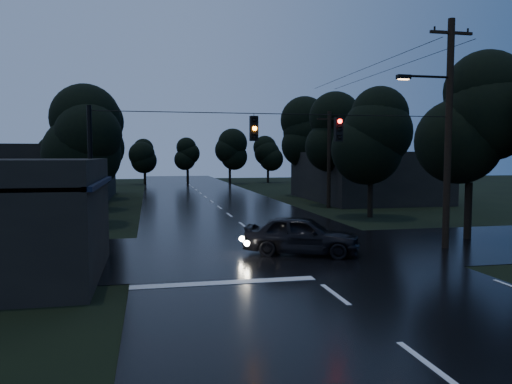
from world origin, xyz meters
name	(u,v)px	position (x,y,z in m)	size (l,w,h in m)	color
ground	(426,364)	(0.00, 0.00, 0.00)	(160.00, 160.00, 0.00)	black
main_road	(219,208)	(0.00, 30.00, 0.00)	(12.00, 120.00, 0.02)	black
cross_street	(276,251)	(0.00, 12.00, 0.00)	(60.00, 9.00, 0.02)	black
building_far_right	(365,176)	(14.00, 34.00, 2.20)	(10.00, 14.00, 4.40)	black
building_far_left	(53,173)	(-14.00, 40.00, 2.50)	(10.00, 16.00, 5.00)	black
utility_pole_main	(447,129)	(7.41, 11.00, 5.26)	(3.50, 0.30, 10.00)	black
utility_pole_far	(329,158)	(8.30, 28.00, 3.88)	(2.00, 0.30, 7.50)	black
anchor_pole_left	(91,185)	(-7.50, 11.00, 3.00)	(0.18, 0.18, 6.00)	black
span_signals	(296,128)	(0.56, 10.99, 5.24)	(15.00, 0.37, 1.12)	black
tree_corner_near	(471,117)	(10.00, 13.00, 5.99)	(4.48, 4.48, 9.44)	black
tree_left_a	(85,136)	(-9.00, 22.00, 5.24)	(3.92, 3.92, 8.26)	black
tree_left_b	(90,135)	(-9.60, 30.00, 5.62)	(4.20, 4.20, 8.85)	black
tree_left_c	(96,135)	(-10.20, 40.00, 5.99)	(4.48, 4.48, 9.44)	black
tree_right_a	(371,132)	(9.00, 22.00, 5.62)	(4.20, 4.20, 8.85)	black
tree_right_b	(336,132)	(9.60, 30.00, 5.99)	(4.48, 4.48, 9.44)	black
tree_right_c	(305,133)	(10.20, 40.00, 6.37)	(4.76, 4.76, 10.03)	black
car	(302,235)	(0.83, 11.01, 0.82)	(1.93, 4.80, 1.63)	black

